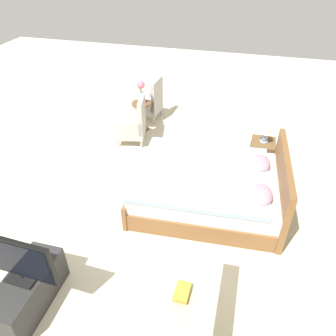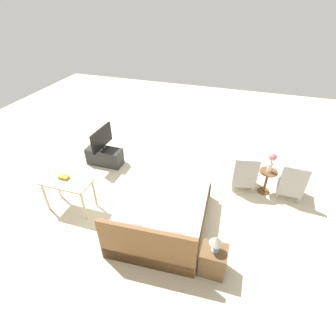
{
  "view_description": "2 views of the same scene",
  "coord_description": "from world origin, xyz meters",
  "px_view_note": "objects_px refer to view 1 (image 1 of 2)",
  "views": [
    {
      "loc": [
        3.82,
        1.3,
        3.43
      ],
      "look_at": [
        0.09,
        0.31,
        0.64
      ],
      "focal_mm": 35.0,
      "sensor_mm": 36.0,
      "label": 1
    },
    {
      "loc": [
        -1.29,
        4.45,
        4.11
      ],
      "look_at": [
        0.11,
        0.07,
        0.83
      ],
      "focal_mm": 28.0,
      "sensor_mm": 36.0,
      "label": 2
    }
  ],
  "objects_px": {
    "bed": "(210,187)",
    "tv_flatscreen": "(15,259)",
    "flower_vase": "(141,89)",
    "nightstand": "(261,155)",
    "book_stack": "(182,293)",
    "table_lamp": "(266,131)",
    "side_table": "(142,113)",
    "vanity_desk": "(191,294)",
    "armchair_by_window_left": "(150,103)",
    "armchair_by_window_right": "(134,125)",
    "tv_stand": "(28,291)"
  },
  "relations": [
    {
      "from": "bed",
      "to": "tv_flatscreen",
      "type": "bearing_deg",
      "value": -36.71
    },
    {
      "from": "bed",
      "to": "flower_vase",
      "type": "height_order",
      "value": "flower_vase"
    },
    {
      "from": "nightstand",
      "to": "book_stack",
      "type": "relative_size",
      "value": 2.57
    },
    {
      "from": "flower_vase",
      "to": "table_lamp",
      "type": "height_order",
      "value": "flower_vase"
    },
    {
      "from": "flower_vase",
      "to": "nightstand",
      "type": "height_order",
      "value": "flower_vase"
    },
    {
      "from": "side_table",
      "to": "vanity_desk",
      "type": "distance_m",
      "value": 4.44
    },
    {
      "from": "armchair_by_window_left",
      "to": "flower_vase",
      "type": "xyz_separation_m",
      "value": [
        0.53,
        -0.01,
        0.52
      ]
    },
    {
      "from": "tv_flatscreen",
      "to": "book_stack",
      "type": "height_order",
      "value": "tv_flatscreen"
    },
    {
      "from": "side_table",
      "to": "vanity_desk",
      "type": "relative_size",
      "value": 0.58
    },
    {
      "from": "side_table",
      "to": "book_stack",
      "type": "relative_size",
      "value": 2.84
    },
    {
      "from": "armchair_by_window_right",
      "to": "tv_flatscreen",
      "type": "height_order",
      "value": "tv_flatscreen"
    },
    {
      "from": "side_table",
      "to": "tv_flatscreen",
      "type": "bearing_deg",
      "value": 1.17
    },
    {
      "from": "table_lamp",
      "to": "tv_stand",
      "type": "bearing_deg",
      "value": -35.2
    },
    {
      "from": "tv_flatscreen",
      "to": "tv_stand",
      "type": "bearing_deg",
      "value": 177.57
    },
    {
      "from": "armchair_by_window_right",
      "to": "side_table",
      "type": "distance_m",
      "value": 0.53
    },
    {
      "from": "book_stack",
      "to": "vanity_desk",
      "type": "bearing_deg",
      "value": 146.38
    },
    {
      "from": "nightstand",
      "to": "tv_stand",
      "type": "bearing_deg",
      "value": -35.19
    },
    {
      "from": "side_table",
      "to": "vanity_desk",
      "type": "bearing_deg",
      "value": 24.68
    },
    {
      "from": "tv_flatscreen",
      "to": "vanity_desk",
      "type": "bearing_deg",
      "value": 95.21
    },
    {
      "from": "bed",
      "to": "armchair_by_window_left",
      "type": "bearing_deg",
      "value": -145.26
    },
    {
      "from": "nightstand",
      "to": "vanity_desk",
      "type": "distance_m",
      "value": 3.29
    },
    {
      "from": "armchair_by_window_right",
      "to": "tv_stand",
      "type": "bearing_deg",
      "value": 1.27
    },
    {
      "from": "bed",
      "to": "tv_stand",
      "type": "distance_m",
      "value": 2.77
    },
    {
      "from": "tv_stand",
      "to": "tv_flatscreen",
      "type": "distance_m",
      "value": 0.55
    },
    {
      "from": "armchair_by_window_left",
      "to": "book_stack",
      "type": "height_order",
      "value": "armchair_by_window_left"
    },
    {
      "from": "side_table",
      "to": "tv_stand",
      "type": "distance_m",
      "value": 4.19
    },
    {
      "from": "nightstand",
      "to": "armchair_by_window_left",
      "type": "bearing_deg",
      "value": -118.83
    },
    {
      "from": "bed",
      "to": "book_stack",
      "type": "relative_size",
      "value": 10.7
    },
    {
      "from": "flower_vase",
      "to": "book_stack",
      "type": "distance_m",
      "value": 4.5
    },
    {
      "from": "table_lamp",
      "to": "vanity_desk",
      "type": "distance_m",
      "value": 3.27
    },
    {
      "from": "armchair_by_window_left",
      "to": "side_table",
      "type": "relative_size",
      "value": 1.54
    },
    {
      "from": "flower_vase",
      "to": "book_stack",
      "type": "bearing_deg",
      "value": 23.44
    },
    {
      "from": "book_stack",
      "to": "table_lamp",
      "type": "bearing_deg",
      "value": 168.48
    },
    {
      "from": "flower_vase",
      "to": "book_stack",
      "type": "xyz_separation_m",
      "value": [
        4.12,
        1.79,
        -0.11
      ]
    },
    {
      "from": "flower_vase",
      "to": "vanity_desk",
      "type": "xyz_separation_m",
      "value": [
        4.03,
        1.85,
        -0.25
      ]
    },
    {
      "from": "vanity_desk",
      "to": "book_stack",
      "type": "distance_m",
      "value": 0.18
    },
    {
      "from": "side_table",
      "to": "vanity_desk",
      "type": "height_order",
      "value": "vanity_desk"
    },
    {
      "from": "tv_stand",
      "to": "vanity_desk",
      "type": "xyz_separation_m",
      "value": [
        -0.16,
        1.77,
        0.41
      ]
    },
    {
      "from": "tv_stand",
      "to": "vanity_desk",
      "type": "height_order",
      "value": "vanity_desk"
    },
    {
      "from": "armchair_by_window_left",
      "to": "bed",
      "type": "bearing_deg",
      "value": 34.74
    },
    {
      "from": "flower_vase",
      "to": "table_lamp",
      "type": "bearing_deg",
      "value": 71.61
    },
    {
      "from": "bed",
      "to": "table_lamp",
      "type": "bearing_deg",
      "value": 147.94
    },
    {
      "from": "side_table",
      "to": "tv_flatscreen",
      "type": "distance_m",
      "value": 4.21
    },
    {
      "from": "bed",
      "to": "nightstand",
      "type": "xyz_separation_m",
      "value": [
        -1.15,
        0.72,
        -0.03
      ]
    },
    {
      "from": "table_lamp",
      "to": "book_stack",
      "type": "xyz_separation_m",
      "value": [
        3.3,
        -0.67,
        0.02
      ]
    },
    {
      "from": "bed",
      "to": "armchair_by_window_right",
      "type": "bearing_deg",
      "value": -129.73
    },
    {
      "from": "table_lamp",
      "to": "book_stack",
      "type": "distance_m",
      "value": 3.37
    },
    {
      "from": "flower_vase",
      "to": "table_lamp",
      "type": "distance_m",
      "value": 2.6
    },
    {
      "from": "armchair_by_window_right",
      "to": "vanity_desk",
      "type": "bearing_deg",
      "value": 27.8
    },
    {
      "from": "armchair_by_window_right",
      "to": "tv_stand",
      "type": "height_order",
      "value": "armchair_by_window_right"
    }
  ]
}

